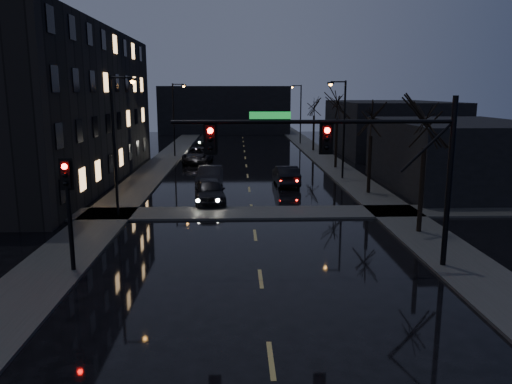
{
  "coord_description": "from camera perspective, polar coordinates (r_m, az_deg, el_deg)",
  "views": [
    {
      "loc": [
        -0.87,
        -10.32,
        7.16
      ],
      "look_at": [
        -0.13,
        9.22,
        3.2
      ],
      "focal_mm": 35.0,
      "sensor_mm": 36.0,
      "label": 1
    }
  ],
  "objects": [
    {
      "name": "sidewalk_left",
      "position": [
        46.5,
        -11.59,
        2.43
      ],
      "size": [
        3.0,
        140.0,
        0.12
      ],
      "primitive_type": "cube",
      "color": "#2D2D2B",
      "rests_on": "ground"
    },
    {
      "name": "sidewalk_right",
      "position": [
        46.82,
        9.42,
        2.57
      ],
      "size": [
        3.0,
        140.0,
        0.12
      ],
      "primitive_type": "cube",
      "color": "#2D2D2B",
      "rests_on": "ground"
    },
    {
      "name": "sidewalk_cross",
      "position": [
        29.69,
        -0.42,
        -2.39
      ],
      "size": [
        40.0,
        3.0,
        0.12
      ],
      "primitive_type": "cube",
      "color": "#2D2D2B",
      "rests_on": "ground"
    },
    {
      "name": "apartment_block",
      "position": [
        43.25,
        -23.65,
        8.96
      ],
      "size": [
        12.0,
        30.0,
        12.0
      ],
      "primitive_type": "cube",
      "color": "black",
      "rests_on": "ground"
    },
    {
      "name": "commercial_right_near",
      "position": [
        40.11,
        22.0,
        3.94
      ],
      "size": [
        10.0,
        14.0,
        5.0
      ],
      "primitive_type": "cube",
      "color": "black",
      "rests_on": "ground"
    },
    {
      "name": "commercial_right_far",
      "position": [
        61.14,
        14.96,
        7.16
      ],
      "size": [
        12.0,
        18.0,
        6.0
      ],
      "primitive_type": "cube",
      "color": "black",
      "rests_on": "ground"
    },
    {
      "name": "far_block",
      "position": [
        88.4,
        -3.59,
        9.37
      ],
      "size": [
        22.0,
        10.0,
        8.0
      ],
      "primitive_type": "cube",
      "color": "black",
      "rests_on": "ground"
    },
    {
      "name": "signal_mast",
      "position": [
        20.01,
        11.53,
        4.64
      ],
      "size": [
        11.11,
        0.41,
        7.0
      ],
      "color": "black",
      "rests_on": "ground"
    },
    {
      "name": "signal_pole_left",
      "position": [
        20.83,
        -20.67,
        -0.78
      ],
      "size": [
        0.35,
        0.41,
        4.53
      ],
      "color": "black",
      "rests_on": "ground"
    },
    {
      "name": "tree_near",
      "position": [
        26.04,
        18.93,
        8.77
      ],
      "size": [
        3.52,
        3.52,
        8.08
      ],
      "color": "black",
      "rests_on": "ground"
    },
    {
      "name": "tree_mid_a",
      "position": [
        35.57,
        13.11,
        9.0
      ],
      "size": [
        3.3,
        3.3,
        7.58
      ],
      "color": "black",
      "rests_on": "ground"
    },
    {
      "name": "tree_mid_b",
      "position": [
        47.24,
        9.32,
        10.63
      ],
      "size": [
        3.74,
        3.74,
        8.59
      ],
      "color": "black",
      "rests_on": "ground"
    },
    {
      "name": "tree_far",
      "position": [
        61.04,
        6.68,
        10.34
      ],
      "size": [
        3.43,
        3.43,
        7.88
      ],
      "color": "black",
      "rests_on": "ground"
    },
    {
      "name": "streetlight_l_near",
      "position": [
        29.2,
        -15.54,
        6.34
      ],
      "size": [
        1.53,
        0.28,
        8.0
      ],
      "color": "black",
      "rests_on": "ground"
    },
    {
      "name": "streetlight_l_far",
      "position": [
        55.77,
        -9.18,
        8.85
      ],
      "size": [
        1.53,
        0.28,
        8.0
      ],
      "color": "black",
      "rests_on": "ground"
    },
    {
      "name": "streetlight_r_mid",
      "position": [
        41.26,
        9.76,
        7.97
      ],
      "size": [
        1.53,
        0.28,
        8.0
      ],
      "color": "black",
      "rests_on": "ground"
    },
    {
      "name": "streetlight_r_far",
      "position": [
        68.88,
        4.95,
        9.42
      ],
      "size": [
        1.53,
        0.28,
        8.0
      ],
      "color": "black",
      "rests_on": "ground"
    },
    {
      "name": "oncoming_car_a",
      "position": [
        32.53,
        -5.32,
        0.15
      ],
      "size": [
        2.38,
        4.95,
        1.63
      ],
      "primitive_type": "imported",
      "rotation": [
        0.0,
        0.0,
        0.1
      ],
      "color": "black",
      "rests_on": "ground"
    },
    {
      "name": "oncoming_car_b",
      "position": [
        37.74,
        -5.3,
        1.71
      ],
      "size": [
        1.87,
        4.98,
        1.63
      ],
      "primitive_type": "imported",
      "rotation": [
        0.0,
        0.0,
        -0.03
      ],
      "color": "black",
      "rests_on": "ground"
    },
    {
      "name": "oncoming_car_c",
      "position": [
        51.12,
        -6.66,
        4.21
      ],
      "size": [
        3.05,
        5.85,
        1.58
      ],
      "primitive_type": "imported",
      "rotation": [
        0.0,
        0.0,
        -0.08
      ],
      "color": "black",
      "rests_on": "ground"
    },
    {
      "name": "oncoming_car_d",
      "position": [
        67.75,
        -5.86,
        5.89
      ],
      "size": [
        2.52,
        4.9,
        1.36
      ],
      "primitive_type": "imported",
      "rotation": [
        0.0,
        0.0,
        -0.14
      ],
      "color": "black",
      "rests_on": "ground"
    },
    {
      "name": "lead_car",
      "position": [
        38.74,
        3.44,
        1.93
      ],
      "size": [
        1.87,
        4.74,
        1.53
      ],
      "primitive_type": "imported",
      "rotation": [
        0.0,
        0.0,
        3.2
      ],
      "color": "black",
      "rests_on": "ground"
    }
  ]
}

